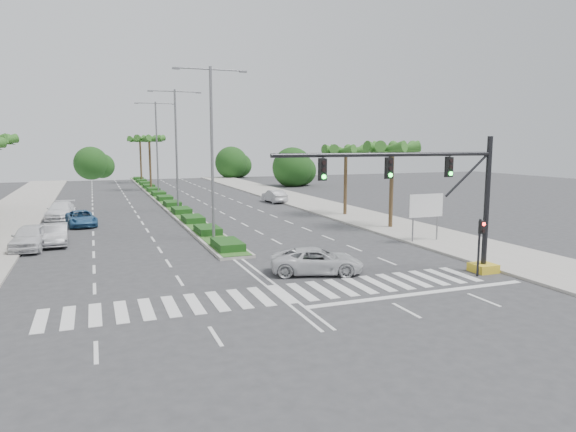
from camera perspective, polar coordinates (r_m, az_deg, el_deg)
name	(u,v)px	position (r m, az deg, el deg)	size (l,w,h in m)	color
ground	(282,294)	(23.70, -0.70, -8.68)	(160.00, 160.00, 0.00)	#333335
footpath_right	(362,217)	(47.76, 8.18, -0.13)	(6.00, 120.00, 0.15)	gray
median	(160,197)	(67.10, -14.07, 2.09)	(2.20, 75.00, 0.20)	gray
median_grass	(160,196)	(67.09, -14.08, 2.19)	(1.80, 75.00, 0.04)	#21501B
signal_gantry	(452,210)	(27.51, 17.73, 0.65)	(12.60, 1.20, 7.20)	gold
pedestrian_signal	(480,238)	(28.06, 20.59, -2.27)	(0.28, 0.36, 3.00)	black
direction_sign	(426,208)	(36.49, 15.07, 0.91)	(2.70, 0.11, 3.40)	slate
palm_right_near	(392,151)	(41.76, 11.53, 7.06)	(4.57, 4.68, 7.05)	brown
palm_right_far	(346,153)	(48.72, 6.45, 6.96)	(4.57, 4.68, 6.75)	brown
palm_median_a	(149,141)	(76.70, -15.16, 8.07)	(4.57, 4.68, 8.05)	brown
palm_median_b	(140,141)	(91.63, -16.13, 7.99)	(4.57, 4.68, 8.05)	brown
streetlight_near	(212,144)	(36.15, -8.46, 7.96)	(5.10, 0.25, 12.00)	slate
streetlight_mid	(176,143)	(51.89, -12.32, 7.88)	(5.10, 0.25, 12.00)	slate
streetlight_far	(157,143)	(67.75, -14.37, 7.82)	(5.10, 0.25, 12.00)	slate
car_parked_a	(30,237)	(37.12, -26.74, -2.12)	(1.92, 4.78, 1.63)	silver
car_parked_b	(56,234)	(38.15, -24.40, -1.87)	(1.51, 4.33, 1.43)	#A2A1A6
car_parked_c	(81,218)	(45.96, -21.99, -0.24)	(2.15, 4.65, 1.29)	#306293
car_parked_d	(61,211)	(51.01, -23.94, 0.56)	(2.14, 5.26, 1.53)	white
car_crossing	(317,261)	(27.22, 3.24, -5.00)	(2.26, 4.89, 1.36)	silver
car_right	(274,196)	(59.59, -1.53, 2.22)	(1.56, 4.48, 1.48)	#B3B2B7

